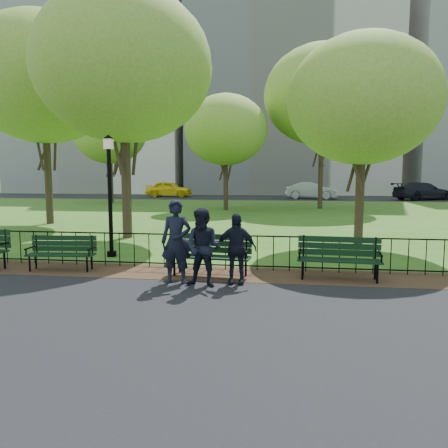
# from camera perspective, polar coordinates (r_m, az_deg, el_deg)

# --- Properties ---
(ground) EXTENTS (120.00, 120.00, 0.00)m
(ground) POSITION_cam_1_polar(r_m,az_deg,el_deg) (9.23, -2.76, -8.65)
(ground) COLOR #2F641A
(asphalt_path) EXTENTS (60.00, 9.20, 0.01)m
(asphalt_path) POSITION_cam_1_polar(r_m,az_deg,el_deg) (6.11, -9.01, -16.87)
(asphalt_path) COLOR black
(asphalt_path) RESTS_ON ground
(dirt_strip) EXTENTS (60.00, 1.60, 0.01)m
(dirt_strip) POSITION_cam_1_polar(r_m,az_deg,el_deg) (10.66, -1.24, -6.47)
(dirt_strip) COLOR #3B2C18
(dirt_strip) RESTS_ON ground
(far_street) EXTENTS (70.00, 9.00, 0.01)m
(far_street) POSITION_cam_1_polar(r_m,az_deg,el_deg) (43.84, 5.85, 3.45)
(far_street) COLOR black
(far_street) RESTS_ON ground
(iron_fence) EXTENTS (24.06, 0.06, 1.00)m
(iron_fence) POSITION_cam_1_polar(r_m,az_deg,el_deg) (11.04, -0.82, -3.43)
(iron_fence) COLOR black
(iron_fence) RESTS_ON ground
(apartment_west) EXTENTS (22.00, 15.00, 26.00)m
(apartment_west) POSITION_cam_1_polar(r_m,az_deg,el_deg) (62.39, -14.99, 16.19)
(apartment_west) COLOR white
(apartment_west) RESTS_ON ground
(apartment_mid) EXTENTS (24.00, 15.00, 30.00)m
(apartment_mid) POSITION_cam_1_polar(r_m,az_deg,el_deg) (58.12, 8.65, 19.07)
(apartment_mid) COLOR #BBB5AA
(apartment_mid) RESTS_ON ground
(park_bench_main) EXTENTS (1.94, 0.78, 1.07)m
(park_bench_main) POSITION_cam_1_polar(r_m,az_deg,el_deg) (10.36, -3.03, -3.28)
(park_bench_main) COLOR black
(park_bench_main) RESTS_ON ground
(park_bench_left_a) EXTENTS (1.70, 0.67, 0.94)m
(park_bench_left_a) POSITION_cam_1_polar(r_m,az_deg,el_deg) (11.69, -20.38, -3.10)
(park_bench_left_a) COLOR black
(park_bench_left_a) RESTS_ON ground
(park_bench_right_a) EXTENTS (1.90, 0.71, 1.06)m
(park_bench_right_a) POSITION_cam_1_polar(r_m,az_deg,el_deg) (10.36, 14.81, -3.73)
(park_bench_right_a) COLOR black
(park_bench_right_a) RESTS_ON ground
(lamppost) EXTENTS (0.32, 0.32, 3.53)m
(lamppost) POSITION_cam_1_polar(r_m,az_deg,el_deg) (13.07, -14.69, 4.19)
(lamppost) COLOR black
(lamppost) RESTS_ON ground
(tree_near_w) EXTENTS (6.51, 6.51, 9.07)m
(tree_near_w) POSITION_cam_1_polar(r_m,az_deg,el_deg) (17.28, -13.02, 19.39)
(tree_near_w) COLOR #2D2116
(tree_near_w) RESTS_ON ground
(tree_near_e) EXTENTS (4.98, 4.98, 6.93)m
(tree_near_e) POSITION_cam_1_polar(r_m,az_deg,el_deg) (15.51, 17.71, 15.16)
(tree_near_e) COLOR #2D2116
(tree_near_e) RESTS_ON ground
(tree_mid_w) EXTENTS (7.05, 7.05, 9.83)m
(tree_mid_w) POSITION_cam_1_polar(r_m,az_deg,el_deg) (23.13, -22.50, 17.10)
(tree_mid_w) COLOR #2D2116
(tree_mid_w) RESTS_ON ground
(tree_far_c) EXTENTS (5.41, 5.41, 7.54)m
(tree_far_c) POSITION_cam_1_polar(r_m,az_deg,el_deg) (29.02, 0.24, 12.20)
(tree_far_c) COLOR #2D2116
(tree_far_c) RESTS_ON ground
(tree_far_e) EXTENTS (7.88, 7.88, 10.99)m
(tree_far_e) POSITION_cam_1_polar(r_m,az_deg,el_deg) (31.16, 12.76, 16.10)
(tree_far_e) COLOR #2D2116
(tree_far_e) RESTS_ON ground
(tree_far_w) EXTENTS (5.87, 5.87, 8.17)m
(tree_far_w) POSITION_cam_1_polar(r_m,az_deg,el_deg) (37.36, -14.68, 11.42)
(tree_far_w) COLOR #2D2116
(tree_far_w) RESTS_ON ground
(person_left) EXTENTS (0.68, 0.45, 1.85)m
(person_left) POSITION_cam_1_polar(r_m,az_deg,el_deg) (9.64, -6.26, -2.31)
(person_left) COLOR black
(person_left) RESTS_ON asphalt_path
(person_mid) EXTENTS (0.87, 0.53, 1.68)m
(person_mid) POSITION_cam_1_polar(r_m,az_deg,el_deg) (9.32, -2.69, -3.12)
(person_mid) COLOR black
(person_mid) RESTS_ON asphalt_path
(person_right) EXTENTS (0.92, 0.40, 1.56)m
(person_right) POSITION_cam_1_polar(r_m,az_deg,el_deg) (9.57, 1.53, -3.24)
(person_right) COLOR black
(person_right) RESTS_ON asphalt_path
(taxi) EXTENTS (4.76, 2.02, 1.61)m
(taxi) POSITION_cam_1_polar(r_m,az_deg,el_deg) (45.20, -7.18, 4.55)
(taxi) COLOR yellow
(taxi) RESTS_ON far_street
(sedan_silver) EXTENTS (4.98, 2.33, 1.58)m
(sedan_silver) POSITION_cam_1_polar(r_m,az_deg,el_deg) (42.14, 11.41, 4.31)
(sedan_silver) COLOR #A1A4A9
(sedan_silver) RESTS_ON far_street
(sedan_dark) EXTENTS (5.93, 4.33, 1.60)m
(sedan_dark) POSITION_cam_1_polar(r_m,az_deg,el_deg) (43.50, 24.52, 3.92)
(sedan_dark) COLOR black
(sedan_dark) RESTS_ON far_street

